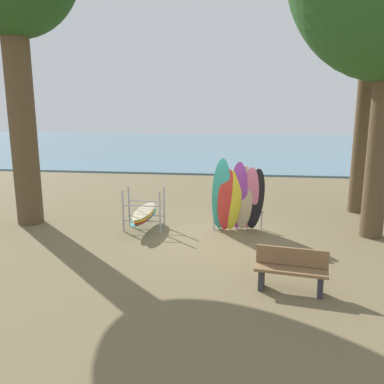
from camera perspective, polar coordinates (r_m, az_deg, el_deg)
The scene contains 5 objects.
ground_plane at distance 10.96m, azimuth 4.60°, elevation -6.77°, with size 80.00×80.00×0.00m, color brown.
lake_water at distance 39.12m, azimuth 6.83°, elevation 6.80°, with size 80.00×36.00×0.10m, color slate.
leaning_board_pile at distance 11.23m, azimuth 6.75°, elevation -0.99°, with size 1.62×1.10×2.25m.
board_storage_rack at distance 11.66m, azimuth -7.03°, elevation -3.13°, with size 1.15×2.13×1.25m.
park_bench at distance 8.01m, azimuth 14.35°, elevation -10.91°, with size 1.45×0.63×0.85m.
Camera 1 is at (0.49, -10.37, 3.51)m, focal length 36.29 mm.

